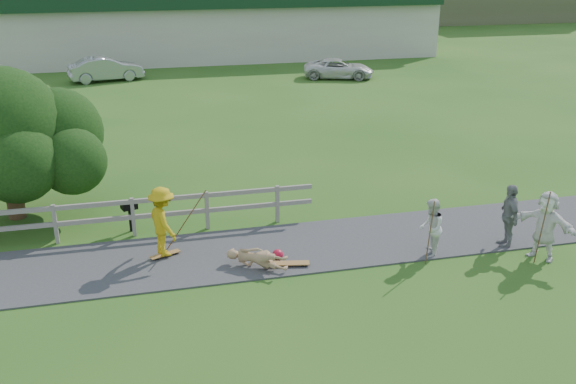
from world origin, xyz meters
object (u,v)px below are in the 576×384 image
at_px(spectator_a, 431,228).
at_px(bbq, 130,216).
at_px(car_silver, 106,69).
at_px(skater_rider, 163,225).
at_px(spectator_b, 509,216).
at_px(tree, 9,161).
at_px(skater_fallen, 257,258).
at_px(car_white, 339,69).
at_px(spectator_d, 545,225).

distance_m(spectator_a, bbq, 8.09).
bearing_deg(car_silver, skater_rider, 172.52).
xyz_separation_m(spectator_b, car_silver, (-10.63, 25.97, -0.15)).
height_order(skater_rider, spectator_b, skater_rider).
distance_m(skater_rider, bbq, 2.10).
bearing_deg(skater_rider, bbq, 2.88).
relative_size(spectator_b, tree, 0.33).
bearing_deg(spectator_b, bbq, -95.53).
distance_m(spectator_b, tree, 13.79).
xyz_separation_m(spectator_a, tree, (-10.56, 5.17, 0.95)).
distance_m(skater_rider, spectator_b, 8.87).
bearing_deg(skater_rider, tree, 26.93).
xyz_separation_m(skater_fallen, car_silver, (-4.02, 25.68, 0.42)).
height_order(car_silver, tree, tree).
height_order(skater_rider, bbq, skater_rider).
relative_size(car_white, bbq, 4.73).
distance_m(skater_rider, car_white, 24.99).
height_order(spectator_d, car_silver, spectator_d).
distance_m(tree, bbq, 3.89).
relative_size(spectator_b, bbq, 1.94).
xyz_separation_m(skater_rider, car_white, (11.78, 22.04, -0.31)).
relative_size(skater_fallen, spectator_d, 0.87).
height_order(skater_fallen, car_white, car_white).
bearing_deg(bbq, spectator_d, -39.85).
xyz_separation_m(skater_rider, tree, (-4.02, 3.69, 0.82)).
height_order(spectator_b, bbq, spectator_b).
xyz_separation_m(car_silver, tree, (-2.14, -20.84, 1.00)).
relative_size(spectator_d, car_silver, 0.42).
height_order(spectator_b, spectator_d, spectator_d).
bearing_deg(spectator_d, skater_fallen, -131.57).
distance_m(spectator_a, car_white, 24.10).
bearing_deg(car_white, skater_rider, 170.11).
bearing_deg(skater_rider, spectator_a, -123.24).
bearing_deg(spectator_a, car_silver, -134.44).
distance_m(car_white, tree, 24.24).
bearing_deg(skater_fallen, skater_rider, 97.72).
bearing_deg(tree, bbq, -29.48).
bearing_deg(skater_fallen, bbq, 80.28).
distance_m(spectator_a, spectator_d, 2.81).
bearing_deg(skater_fallen, spectator_d, -62.96).
bearing_deg(spectator_b, spectator_d, 43.82).
bearing_deg(spectator_a, spectator_d, 101.14).
relative_size(spectator_d, tree, 0.34).
height_order(skater_rider, tree, tree).
relative_size(spectator_b, car_white, 0.41).
xyz_separation_m(skater_fallen, tree, (-6.16, 4.84, 1.43)).
relative_size(spectator_a, spectator_d, 0.85).
xyz_separation_m(car_white, bbq, (-12.59, -20.16, -0.14)).
distance_m(skater_fallen, spectator_a, 4.44).
bearing_deg(tree, spectator_b, -21.90).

